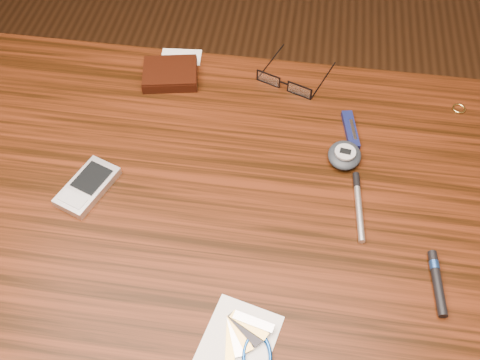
{
  "coord_description": "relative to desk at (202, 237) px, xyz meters",
  "views": [
    {
      "loc": [
        0.13,
        -0.45,
        1.43
      ],
      "look_at": [
        0.06,
        0.05,
        0.76
      ],
      "focal_mm": 40.0,
      "sensor_mm": 36.0,
      "label": 1
    }
  ],
  "objects": [
    {
      "name": "pedometer",
      "position": [
        0.22,
        0.12,
        0.11
      ],
      "size": [
        0.06,
        0.07,
        0.03
      ],
      "color": "#20252B",
      "rests_on": "desk"
    },
    {
      "name": "notepad_keys",
      "position": [
        0.11,
        -0.21,
        0.11
      ],
      "size": [
        0.11,
        0.12,
        0.01
      ],
      "color": "white",
      "rests_on": "desk"
    },
    {
      "name": "gold_ring",
      "position": [
        0.42,
        0.27,
        0.1
      ],
      "size": [
        0.03,
        0.03,
        0.0
      ],
      "primitive_type": "torus",
      "rotation": [
        0.0,
        0.0,
        -0.38
      ],
      "color": "#D4B45C",
      "rests_on": "desk"
    },
    {
      "name": "eyeglasses",
      "position": [
        0.11,
        0.28,
        0.11
      ],
      "size": [
        0.14,
        0.15,
        0.02
      ],
      "color": "black",
      "rests_on": "desk"
    },
    {
      "name": "silver_pen",
      "position": [
        0.24,
        0.04,
        0.11
      ],
      "size": [
        0.02,
        0.13,
        0.01
      ],
      "color": "silver",
      "rests_on": "desk"
    },
    {
      "name": "pda_phone",
      "position": [
        -0.18,
        0.0,
        0.11
      ],
      "size": [
        0.09,
        0.12,
        0.02
      ],
      "color": "silver",
      "rests_on": "desk"
    },
    {
      "name": "desk",
      "position": [
        0.0,
        0.0,
        0.0
      ],
      "size": [
        1.0,
        0.7,
        0.75
      ],
      "color": "#3B1609",
      "rests_on": "ground"
    },
    {
      "name": "pocket_knife",
      "position": [
        0.23,
        0.18,
        0.11
      ],
      "size": [
        0.03,
        0.08,
        0.01
      ],
      "color": "#0D113D",
      "rests_on": "desk"
    },
    {
      "name": "wallet_and_card",
      "position": [
        -0.11,
        0.27,
        0.11
      ],
      "size": [
        0.11,
        0.14,
        0.02
      ],
      "color": "black",
      "rests_on": "desk"
    },
    {
      "name": "black_blue_pen",
      "position": [
        0.35,
        -0.09,
        0.11
      ],
      "size": [
        0.02,
        0.1,
        0.01
      ],
      "color": "black",
      "rests_on": "desk"
    }
  ]
}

